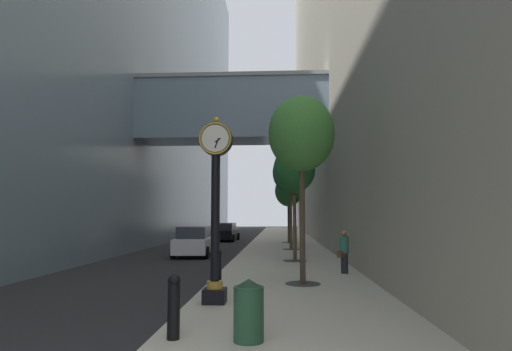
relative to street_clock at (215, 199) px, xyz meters
The scene contains 14 objects.
ground_plane 20.44m from the street_clock, 91.93° to the left, with size 110.00×110.00×0.00m, color #262628.
sidewalk_right 23.48m from the street_clock, 85.18° to the left, with size 5.28×80.00×0.14m, color beige.
building_block_left 30.74m from the street_clock, 116.88° to the left, with size 21.23×80.00×38.18m.
street_clock is the anchor object (origin of this frame).
bollard_nearest 3.65m from the street_clock, 94.74° to the right, with size 0.23×0.23×1.12m.
bollard_third 3.05m from the street_clock, 96.23° to the left, with size 0.23×0.23×1.12m.
street_tree_near 4.39m from the street_clock, 52.84° to the left, with size 2.12×2.12×5.96m.
street_tree_mid_near 10.18m from the street_clock, 76.69° to the left, with size 1.98×1.98×5.46m.
street_tree_mid_far 16.79m from the street_clock, 82.02° to the left, with size 2.28×2.28×6.12m.
street_tree_far 23.35m from the street_clock, 84.31° to the left, with size 2.13×2.13×5.24m.
trash_bin 3.87m from the street_clock, 71.36° to the right, with size 0.53×0.53×1.05m.
pedestrian_walking 7.04m from the street_clock, 54.45° to the left, with size 0.52×0.48×1.58m.
car_black_near 27.51m from the street_clock, 96.62° to the left, with size 2.16×4.71×1.58m.
car_white_mid 13.65m from the street_clock, 103.39° to the left, with size 2.10×4.18×1.65m.
Camera 1 is at (2.28, -3.90, 2.29)m, focal length 30.20 mm.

